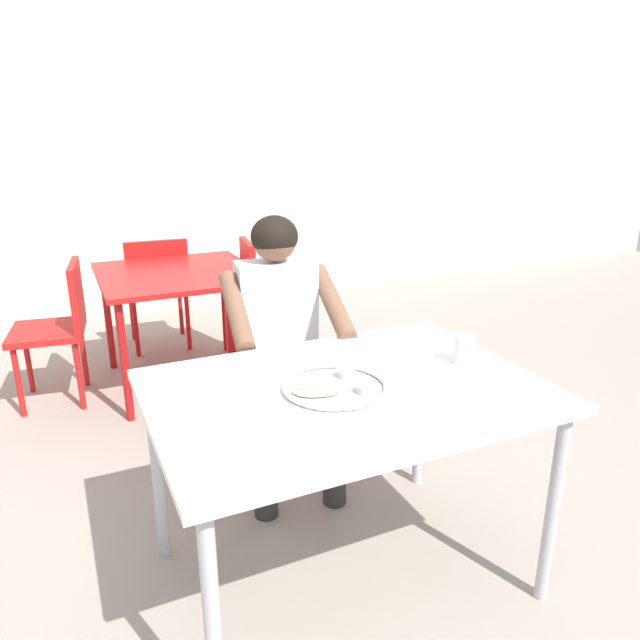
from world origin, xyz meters
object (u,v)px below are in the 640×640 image
object	(u,v)px
diner_foreground	(281,328)
table_background_red	(178,284)
chair_red_left	(60,321)
chair_red_far	(157,284)
chair_red_right	(267,295)
table_foreground	(346,406)
chair_foreground	(270,354)
thali_tray	(335,387)
drinking_cup	(464,348)

from	to	relation	value
diner_foreground	table_background_red	distance (m)	1.24
chair_red_left	chair_red_far	bearing A→B (deg)	42.94
chair_red_far	chair_red_right	bearing A→B (deg)	-44.35
table_foreground	chair_red_far	bearing A→B (deg)	93.69
chair_red_left	chair_red_right	size ratio (longest dim) A/B	0.96
chair_foreground	thali_tray	bearing A→B (deg)	-97.40
diner_foreground	drinking_cup	bearing A→B (deg)	-59.61
table_background_red	chair_red_left	world-z (taller)	chair_red_left
table_background_red	chair_red_far	xyz separation A→B (m)	(-0.02, 0.64, -0.15)
thali_tray	chair_foreground	size ratio (longest dim) A/B	0.39
drinking_cup	diner_foreground	size ratio (longest dim) A/B	0.09
table_foreground	chair_red_left	xyz separation A→B (m)	(-0.82, 1.98, -0.20)
table_foreground	drinking_cup	xyz separation A→B (m)	(0.47, 0.01, 0.12)
chair_red_far	table_background_red	bearing A→B (deg)	-88.03
chair_foreground	diner_foreground	bearing A→B (deg)	-96.27
chair_red_left	chair_red_right	bearing A→B (deg)	0.89
thali_tray	drinking_cup	distance (m)	0.52
table_background_red	chair_red_far	world-z (taller)	chair_red_far
table_foreground	table_background_red	size ratio (longest dim) A/B	1.35
table_foreground	chair_red_right	bearing A→B (deg)	77.63
drinking_cup	diner_foreground	bearing A→B (deg)	120.39
drinking_cup	diner_foreground	world-z (taller)	diner_foreground
thali_tray	table_background_red	world-z (taller)	thali_tray
diner_foreground	chair_red_far	distance (m)	1.89
table_foreground	chair_red_far	size ratio (longest dim) A/B	1.55
table_foreground	diner_foreground	world-z (taller)	diner_foreground
table_foreground	thali_tray	world-z (taller)	thali_tray
thali_tray	chair_red_far	size ratio (longest dim) A/B	0.42
chair_red_left	diner_foreground	bearing A→B (deg)	-55.09
drinking_cup	chair_red_right	xyz separation A→B (m)	(-0.03, 1.99, -0.32)
diner_foreground	chair_red_left	size ratio (longest dim) A/B	1.45
table_foreground	drinking_cup	bearing A→B (deg)	1.10
chair_foreground	chair_red_right	xyz separation A→B (m)	(0.36, 1.05, -0.02)
drinking_cup	table_background_red	xyz separation A→B (m)	(-0.62, 1.94, -0.17)
diner_foreground	chair_red_right	xyz separation A→B (m)	(0.39, 1.27, -0.23)
drinking_cup	chair_red_far	size ratio (longest dim) A/B	0.13
chair_foreground	table_background_red	xyz separation A→B (m)	(-0.22, 1.01, 0.13)
drinking_cup	table_background_red	size ratio (longest dim) A/B	0.11
table_foreground	chair_red_far	distance (m)	2.60
table_background_red	chair_red_far	size ratio (longest dim) A/B	1.14
chair_foreground	chair_red_right	size ratio (longest dim) A/B	1.02
drinking_cup	chair_foreground	size ratio (longest dim) A/B	0.12
chair_foreground	chair_red_left	world-z (taller)	chair_foreground
thali_tray	chair_red_right	world-z (taller)	chair_red_right
thali_tray	chair_red_far	bearing A→B (deg)	92.65
chair_foreground	drinking_cup	bearing A→B (deg)	-67.11
chair_red_right	chair_foreground	bearing A→B (deg)	-108.94
drinking_cup	chair_red_left	distance (m)	2.38
table_foreground	thali_tray	xyz separation A→B (m)	(-0.05, -0.01, 0.08)
table_foreground	chair_red_left	distance (m)	2.15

